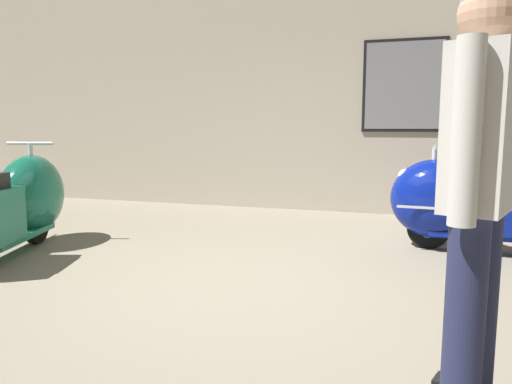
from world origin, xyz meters
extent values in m
plane|color=gray|center=(0.00, 0.00, 0.00)|extent=(60.00, 60.00, 0.00)
cube|color=#BCB29E|center=(0.00, 3.69, 1.98)|extent=(18.00, 0.20, 3.96)
cube|color=black|center=(1.24, 3.58, 1.75)|extent=(1.08, 0.03, 1.22)
cube|color=gray|center=(1.24, 3.56, 1.75)|extent=(1.00, 0.01, 1.14)
cylinder|color=black|center=(-2.36, 0.79, 0.21)|extent=(0.20, 0.43, 0.43)
cylinder|color=silver|center=(-2.36, 0.79, 0.21)|extent=(0.15, 0.21, 0.19)
cube|color=#196B51|center=(-2.22, 0.31, 0.19)|extent=(0.65, 1.08, 0.05)
ellipsoid|color=#196B51|center=(-2.35, 0.74, 0.52)|extent=(0.78, 1.02, 0.81)
sphere|color=silver|center=(-2.43, 1.03, 0.74)|extent=(0.16, 0.16, 0.16)
cylinder|color=silver|center=(-2.36, 0.77, 0.89)|extent=(0.05, 0.05, 0.30)
cylinder|color=silver|center=(-2.36, 0.77, 1.04)|extent=(0.46, 0.16, 0.03)
cube|color=silver|center=(-2.61, 0.66, 0.46)|extent=(0.21, 0.69, 0.03)
cylinder|color=black|center=(1.53, 1.78, 0.21)|extent=(0.42, 0.11, 0.41)
cylinder|color=silver|center=(1.53, 1.78, 0.21)|extent=(0.19, 0.11, 0.19)
cube|color=navy|center=(2.02, 1.75, 0.19)|extent=(1.00, 0.43, 0.05)
ellipsoid|color=navy|center=(1.59, 1.77, 0.50)|extent=(0.90, 0.59, 0.78)
sphere|color=silver|center=(1.30, 1.79, 0.72)|extent=(0.15, 0.15, 0.15)
cylinder|color=silver|center=(1.55, 1.77, 0.86)|extent=(0.05, 0.05, 0.29)
cylinder|color=silver|center=(1.55, 1.77, 1.00)|extent=(0.06, 0.45, 0.03)
cube|color=silver|center=(1.57, 1.51, 0.45)|extent=(0.69, 0.05, 0.02)
cylinder|color=#23284C|center=(1.59, -1.06, 0.52)|extent=(0.15, 0.15, 0.88)
cylinder|color=#23284C|center=(1.51, -1.28, 0.52)|extent=(0.15, 0.15, 0.88)
cube|color=silver|center=(1.55, -1.17, 1.19)|extent=(0.34, 0.46, 0.62)
cylinder|color=silver|center=(1.64, -0.93, 1.18)|extent=(0.10, 0.10, 0.64)
cylinder|color=silver|center=(1.46, -1.40, 1.18)|extent=(0.10, 0.10, 0.64)
sphere|color=tan|center=(1.55, -1.17, 1.61)|extent=(0.24, 0.24, 0.24)
camera|label=1|loc=(1.26, -3.17, 1.20)|focal=33.32mm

